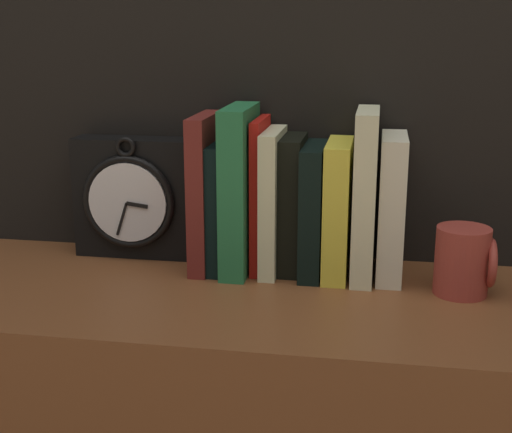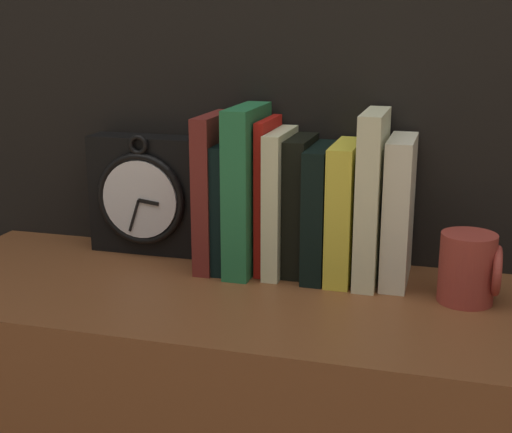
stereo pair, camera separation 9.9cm
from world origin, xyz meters
The scene contains 12 objects.
clock centered at (-0.23, 0.14, 0.96)m, with size 0.20×0.07×0.20m.
book_slot0_maroon centered at (-0.10, 0.11, 0.98)m, with size 0.03×0.14×0.24m.
book_slot1_black centered at (-0.08, 0.11, 0.96)m, with size 0.02×0.13×0.20m.
book_slot2_green centered at (-0.04, 0.10, 0.99)m, with size 0.04×0.15×0.26m.
book_slot3_red centered at (-0.01, 0.12, 0.98)m, with size 0.01×0.12×0.24m.
book_slot4_cream centered at (0.01, 0.11, 0.97)m, with size 0.03×0.13×0.22m.
book_slot5_black centered at (0.04, 0.12, 0.96)m, with size 0.03×0.11×0.21m.
book_slot6_black centered at (0.07, 0.11, 0.96)m, with size 0.03×0.14×0.20m.
book_slot7_yellow centered at (0.11, 0.11, 0.96)m, with size 0.04×0.14×0.21m.
book_slot8_cream centered at (0.15, 0.11, 0.99)m, with size 0.03×0.14×0.25m.
book_slot9_cream centered at (0.19, 0.11, 0.97)m, with size 0.04×0.13×0.22m.
mug centered at (0.29, 0.05, 0.91)m, with size 0.08×0.08×0.10m.
Camera 1 is at (0.17, -0.95, 1.24)m, focal length 50.00 mm.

